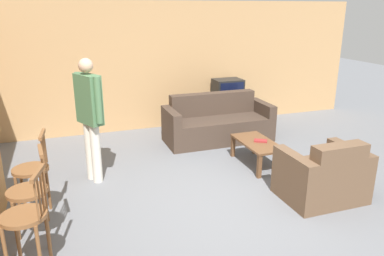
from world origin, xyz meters
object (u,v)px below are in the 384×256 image
at_px(bar_chair_near, 26,222).
at_px(armchair_near, 323,177).
at_px(coffee_table, 257,145).
at_px(couch_far, 217,124).
at_px(person_by_window, 90,114).
at_px(tv_unit, 227,112).
at_px(bar_chair_mid, 30,197).
at_px(book_on_table, 261,141).
at_px(tv, 228,90).
at_px(bar_chair_far, 33,174).

xyz_separation_m(bar_chair_near, armchair_near, (3.58, 0.32, -0.24)).
relative_size(bar_chair_near, coffee_table, 1.07).
bearing_deg(armchair_near, couch_far, 98.37).
bearing_deg(coffee_table, armchair_near, -78.92).
height_order(coffee_table, person_by_window, person_by_window).
bearing_deg(tv_unit, coffee_table, -101.99).
relative_size(bar_chair_near, bar_chair_mid, 1.00).
height_order(tv_unit, person_by_window, person_by_window).
height_order(bar_chair_mid, couch_far, bar_chair_mid).
xyz_separation_m(bar_chair_near, tv_unit, (3.79, 3.85, -0.29)).
relative_size(bar_chair_near, book_on_table, 4.48).
xyz_separation_m(armchair_near, person_by_window, (-2.81, 1.61, 0.71)).
bearing_deg(tv, coffee_table, -102.00).
distance_m(bar_chair_near, tv_unit, 5.41).
relative_size(bar_chair_far, tv_unit, 0.88).
bearing_deg(person_by_window, couch_far, 23.41).
distance_m(bar_chair_near, person_by_window, 2.13).
relative_size(couch_far, armchair_near, 1.96).
distance_m(bar_chair_mid, bar_chair_far, 0.59).
bearing_deg(tv, bar_chair_far, -144.17).
height_order(bar_chair_far, tv, bar_chair_far).
relative_size(bar_chair_far, person_by_window, 0.59).
distance_m(bar_chair_near, book_on_table, 3.75).
bearing_deg(tv_unit, bar_chair_near, -134.57).
relative_size(bar_chair_far, coffee_table, 1.07).
bearing_deg(bar_chair_mid, armchair_near, -3.12).
distance_m(bar_chair_mid, tv_unit, 5.06).
xyz_separation_m(couch_far, armchair_near, (0.39, -2.65, 0.00)).
bearing_deg(book_on_table, tv, 79.24).
relative_size(bar_chair_near, couch_far, 0.53).
bearing_deg(tv_unit, tv, -90.00).
xyz_separation_m(couch_far, coffee_table, (0.13, -1.34, 0.02)).
height_order(tv, book_on_table, tv).
relative_size(bar_chair_far, tv, 1.79).
bearing_deg(bar_chair_near, bar_chair_mid, 89.96).
bearing_deg(person_by_window, tv_unit, 32.42).
relative_size(tv, book_on_table, 2.51).
relative_size(coffee_table, book_on_table, 4.17).
bearing_deg(tv, bar_chair_mid, -138.73).
bearing_deg(bar_chair_mid, coffee_table, 18.61).
bearing_deg(bar_chair_far, coffee_table, 9.05).
xyz_separation_m(bar_chair_far, tv_unit, (3.79, 2.74, -0.29)).
relative_size(bar_chair_mid, book_on_table, 4.48).
distance_m(bar_chair_mid, tv, 5.05).
height_order(coffee_table, book_on_table, book_on_table).
bearing_deg(person_by_window, bar_chair_far, -133.12).
height_order(bar_chair_near, bar_chair_far, same).
relative_size(bar_chair_near, tv_unit, 0.88).
xyz_separation_m(armchair_near, coffee_table, (-0.26, 1.31, 0.01)).
bearing_deg(coffee_table, couch_far, 95.67).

